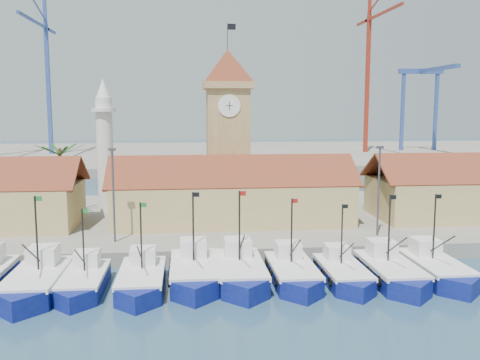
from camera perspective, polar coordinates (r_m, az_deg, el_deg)
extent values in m
plane|color=navy|center=(41.85, 1.59, -12.25)|extent=(400.00, 400.00, 0.00)
cube|color=gray|center=(64.64, -1.16, -4.35)|extent=(140.00, 32.00, 1.50)
cube|color=gray|center=(149.67, -3.84, 2.64)|extent=(240.00, 80.00, 2.00)
cube|color=navy|center=(45.22, -20.80, -10.50)|extent=(3.77, 8.53, 1.94)
cube|color=navy|center=(41.34, -22.35, -12.31)|extent=(3.77, 3.77, 1.94)
cube|color=silver|center=(44.93, -20.86, -9.32)|extent=(3.84, 8.77, 0.38)
cube|color=silver|center=(46.68, -20.24, -7.56)|extent=(2.26, 2.37, 1.51)
cylinder|color=black|center=(44.67, -20.87, -5.42)|extent=(0.15, 0.15, 6.03)
cube|color=#197226|center=(44.07, -20.71, -1.87)|extent=(0.54, 0.02, 0.38)
cube|color=navy|center=(44.58, -16.32, -10.67)|extent=(3.23, 7.31, 1.66)
cube|color=navy|center=(41.19, -17.26, -12.26)|extent=(3.23, 3.23, 1.66)
cube|color=silver|center=(44.33, -16.36, -9.65)|extent=(3.30, 7.52, 0.32)
cube|color=silver|center=(45.85, -15.98, -8.09)|extent=(1.94, 2.03, 1.29)
cylinder|color=black|center=(44.08, -16.38, -6.26)|extent=(0.13, 0.13, 5.17)
cube|color=#197226|center=(43.53, -16.20, -3.19)|extent=(0.46, 0.02, 0.32)
cube|color=navy|center=(43.80, -10.44, -10.77)|extent=(3.45, 7.80, 1.77)
cube|color=navy|center=(40.13, -10.89, -12.53)|extent=(3.45, 3.45, 1.77)
cube|color=silver|center=(43.53, -10.47, -9.66)|extent=(3.52, 8.02, 0.34)
cube|color=silver|center=(45.17, -10.29, -7.97)|extent=(2.07, 2.17, 1.38)
cylinder|color=black|center=(43.27, -10.51, -5.98)|extent=(0.14, 0.14, 5.52)
cube|color=#197226|center=(42.72, -10.26, -2.63)|extent=(0.49, 0.02, 0.34)
cube|color=navy|center=(44.89, -4.94, -10.15)|extent=(3.72, 8.43, 1.91)
cube|color=navy|center=(40.91, -4.84, -11.96)|extent=(3.72, 3.72, 1.91)
cube|color=silver|center=(44.61, -4.95, -8.98)|extent=(3.80, 8.66, 0.37)
cube|color=silver|center=(46.40, -5.01, -7.23)|extent=(2.23, 2.34, 1.49)
cylinder|color=black|center=(44.36, -5.01, -5.09)|extent=(0.15, 0.15, 5.96)
cube|color=black|center=(43.84, -4.71, -1.56)|extent=(0.53, 0.02, 0.37)
cube|color=navy|center=(44.84, 0.01, -10.13)|extent=(3.76, 8.52, 1.94)
cube|color=navy|center=(40.84, 0.63, -11.96)|extent=(3.76, 3.76, 1.94)
cube|color=silver|center=(44.56, 0.01, -8.95)|extent=(3.84, 8.75, 0.38)
cube|color=silver|center=(46.36, -0.26, -7.18)|extent=(2.26, 2.37, 1.51)
cylinder|color=black|center=(44.31, -0.06, -5.02)|extent=(0.15, 0.15, 6.02)
cube|color=#A5140F|center=(43.80, 0.29, -1.44)|extent=(0.54, 0.02, 0.38)
cube|color=navy|center=(45.02, 5.59, -10.16)|extent=(3.45, 7.81, 1.78)
cube|color=navy|center=(41.40, 6.67, -11.80)|extent=(3.45, 3.45, 1.78)
cube|color=silver|center=(44.75, 5.60, -9.08)|extent=(3.52, 8.03, 0.35)
cube|color=silver|center=(46.38, 5.13, -7.45)|extent=(2.07, 2.17, 1.38)
cylinder|color=black|center=(44.50, 5.52, -5.49)|extent=(0.14, 0.14, 5.52)
cube|color=#A5140F|center=(44.04, 5.88, -2.23)|extent=(0.49, 0.02, 0.35)
cube|color=navy|center=(45.57, 10.86, -10.08)|extent=(3.22, 7.30, 1.66)
cube|color=navy|center=(42.27, 12.31, -11.56)|extent=(3.22, 3.22, 1.66)
cube|color=silver|center=(45.32, 10.89, -9.09)|extent=(3.29, 7.50, 0.32)
cube|color=silver|center=(46.80, 10.27, -7.59)|extent=(1.93, 2.03, 1.29)
cylinder|color=black|center=(45.08, 10.81, -5.78)|extent=(0.13, 0.13, 5.16)
cube|color=black|center=(44.65, 11.17, -2.78)|extent=(0.46, 0.02, 0.32)
cube|color=navy|center=(46.64, 15.68, -9.75)|extent=(3.59, 8.13, 1.85)
cube|color=navy|center=(43.08, 17.69, -11.30)|extent=(3.59, 3.59, 1.85)
cube|color=silver|center=(46.38, 15.72, -8.66)|extent=(3.67, 8.36, 0.36)
cube|color=silver|center=(47.98, 14.87, -7.06)|extent=(2.16, 2.26, 1.44)
cylinder|color=black|center=(46.13, 15.62, -5.06)|extent=(0.14, 0.14, 5.75)
cube|color=black|center=(45.72, 16.04, -1.78)|extent=(0.51, 0.02, 0.36)
cube|color=navy|center=(48.50, 20.07, -9.26)|extent=(3.56, 8.06, 1.83)
cube|color=navy|center=(45.09, 22.33, -10.67)|extent=(3.56, 3.56, 1.83)
cube|color=silver|center=(48.25, 20.12, -8.22)|extent=(3.63, 8.29, 0.36)
cube|color=silver|center=(49.79, 19.15, -6.71)|extent=(2.14, 2.24, 1.43)
cylinder|color=black|center=(48.01, 20.01, -4.79)|extent=(0.14, 0.14, 5.70)
cube|color=black|center=(47.64, 20.43, -1.66)|extent=(0.51, 0.02, 0.36)
cube|color=tan|center=(60.15, -0.85, -2.36)|extent=(26.00, 10.00, 4.50)
cube|color=brown|center=(57.13, -0.64, 0.91)|extent=(27.04, 5.13, 3.21)
cube|color=brown|center=(62.08, -1.06, 1.46)|extent=(27.04, 5.13, 3.21)
cube|color=tan|center=(65.41, -1.32, 3.10)|extent=(5.00, 5.00, 15.00)
cube|color=tan|center=(65.24, -1.34, 10.03)|extent=(5.80, 5.80, 0.80)
pyramid|color=brown|center=(65.38, -1.35, 12.04)|extent=(5.80, 5.80, 4.00)
cylinder|color=white|center=(62.65, -1.15, 7.93)|extent=(2.60, 0.15, 2.60)
cube|color=black|center=(62.57, -1.14, 7.93)|extent=(0.08, 0.02, 1.00)
cube|color=black|center=(62.57, -1.14, 7.93)|extent=(0.80, 0.02, 0.08)
cylinder|color=#3F3F44|center=(65.73, -1.36, 15.09)|extent=(0.10, 0.10, 3.00)
cube|color=black|center=(65.92, -0.91, 16.03)|extent=(1.00, 0.03, 0.70)
cylinder|color=silver|center=(67.97, -14.18, 2.62)|extent=(2.00, 2.00, 14.00)
cylinder|color=silver|center=(67.72, -14.33, 7.26)|extent=(3.00, 3.00, 0.40)
cone|color=silver|center=(67.76, -14.41, 9.45)|extent=(1.80, 1.80, 2.40)
cylinder|color=brown|center=(67.26, -18.55, -0.18)|extent=(0.44, 0.44, 8.00)
cube|color=#1C531C|center=(66.57, -17.52, 3.08)|extent=(2.80, 0.35, 1.18)
cube|color=#1C531C|center=(67.89, -17.89, 3.15)|extent=(1.71, 2.60, 1.18)
cube|color=#1C531C|center=(68.20, -19.04, 3.12)|extent=(1.71, 2.60, 1.18)
cube|color=#1C531C|center=(67.19, -19.86, 3.02)|extent=(2.80, 0.35, 1.18)
cube|color=#1C531C|center=(65.85, -19.52, 2.95)|extent=(1.71, 2.60, 1.18)
cube|color=#1C531C|center=(65.53, -18.33, 2.98)|extent=(1.71, 2.60, 1.18)
cylinder|color=#3F3F44|center=(52.12, -13.34, -1.63)|extent=(0.20, 0.20, 9.00)
cube|color=#3F3F44|center=(51.60, -13.49, 3.20)|extent=(0.70, 0.25, 0.25)
cylinder|color=#3F3F44|center=(55.09, 14.56, -1.17)|extent=(0.20, 0.20, 9.00)
cube|color=#3F3F44|center=(54.60, 14.72, 3.39)|extent=(0.70, 0.25, 0.25)
cube|color=#324D99|center=(151.36, -19.75, 9.05)|extent=(1.00, 1.00, 33.80)
cube|color=#324D99|center=(142.59, -21.09, 15.52)|extent=(0.60, 26.23, 0.60)
cube|color=#324D99|center=(157.49, -19.58, 14.80)|extent=(0.60, 10.00, 0.60)
cube|color=#324D99|center=(153.33, -20.11, 16.68)|extent=(0.80, 0.80, 7.00)
cube|color=maroon|center=(152.45, 13.42, 9.84)|extent=(1.00, 1.00, 36.82)
cube|color=maroon|center=(144.87, 14.99, 16.84)|extent=(0.60, 24.91, 0.60)
cube|color=maroon|center=(158.82, 13.01, 16.08)|extent=(0.60, 10.00, 0.60)
cube|color=maroon|center=(154.88, 13.68, 17.97)|extent=(0.80, 0.80, 7.00)
cube|color=#324D99|center=(161.43, 16.94, 6.96)|extent=(0.90, 0.90, 22.00)
cube|color=#324D99|center=(165.53, 20.16, 6.84)|extent=(0.90, 0.90, 22.00)
cube|color=#324D99|center=(163.73, 18.74, 10.93)|extent=(13.00, 1.40, 1.40)
cube|color=#324D99|center=(154.68, 20.30, 11.07)|extent=(1.40, 22.00, 1.00)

